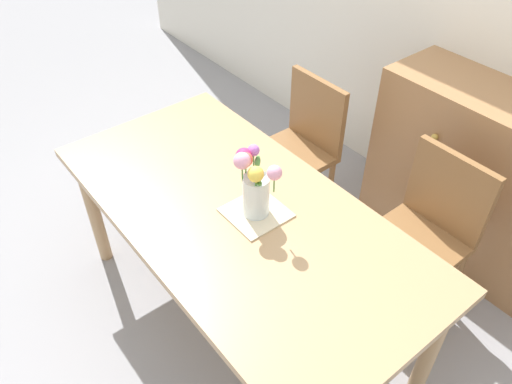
% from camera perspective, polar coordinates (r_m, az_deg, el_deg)
% --- Properties ---
extents(ground_plane, '(12.00, 12.00, 0.00)m').
position_cam_1_polar(ground_plane, '(2.74, -1.66, -13.85)').
color(ground_plane, '#939399').
extents(dining_table, '(1.82, 0.90, 0.77)m').
position_cam_1_polar(dining_table, '(2.22, -1.99, -3.68)').
color(dining_table, tan).
rests_on(dining_table, ground_plane).
extents(chair_left, '(0.42, 0.42, 0.90)m').
position_cam_1_polar(chair_left, '(2.98, 5.13, 5.60)').
color(chair_left, olive).
rests_on(chair_left, ground_plane).
extents(chair_right, '(0.42, 0.42, 0.90)m').
position_cam_1_polar(chair_right, '(2.56, 18.80, -3.85)').
color(chair_right, olive).
rests_on(chair_right, ground_plane).
extents(dresser, '(1.40, 0.47, 1.00)m').
position_cam_1_polar(dresser, '(2.95, 25.64, 0.15)').
color(dresser, '#9E7047').
rests_on(dresser, ground_plane).
extents(placemat, '(0.24, 0.24, 0.01)m').
position_cam_1_polar(placemat, '(2.13, 0.00, -2.35)').
color(placemat, beige).
rests_on(placemat, dining_table).
extents(flower_vase, '(0.25, 0.16, 0.31)m').
position_cam_1_polar(flower_vase, '(2.03, -0.22, 1.04)').
color(flower_vase, silver).
rests_on(flower_vase, placemat).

